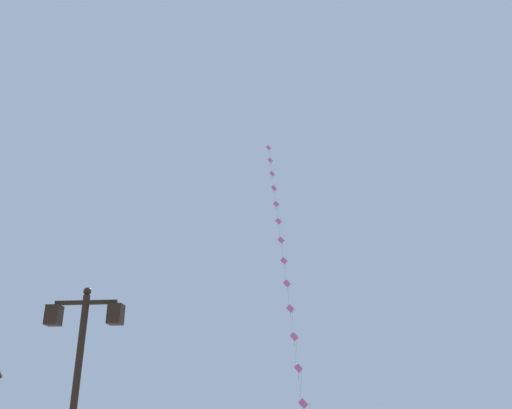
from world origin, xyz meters
TOP-DOWN VIEW (x-y plane):
  - twin_lantern_lamp_post at (-3.15, 8.21)m, footprint 1.57×0.28m
  - kite_train at (-0.00, 27.38)m, footprint 2.69×13.09m

SIDE VIEW (x-z plane):
  - twin_lantern_lamp_post at x=-3.15m, z-range 0.89..5.38m
  - kite_train at x=0.00m, z-range 0.48..21.93m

